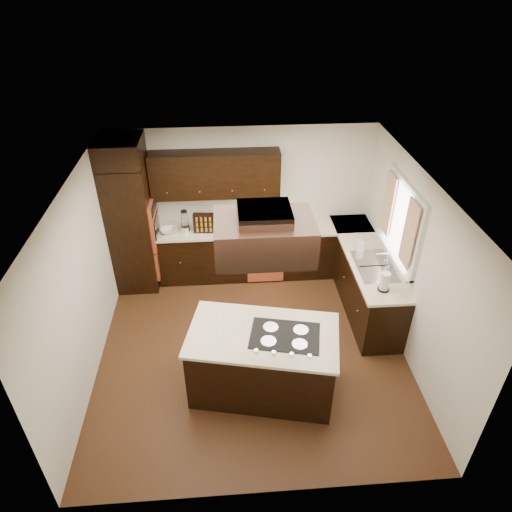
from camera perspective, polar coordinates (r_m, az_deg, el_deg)
name	(u,v)px	position (r m, az deg, el deg)	size (l,w,h in m)	color
floor	(252,347)	(6.61, -0.48, -11.35)	(4.20, 4.20, 0.02)	brown
ceiling	(251,185)	(5.14, -0.61, 8.88)	(4.20, 4.20, 0.02)	white
wall_back	(243,201)	(7.59, -1.63, 6.93)	(4.20, 0.02, 2.50)	beige
wall_front	(268,417)	(4.28, 1.49, -19.44)	(4.20, 0.02, 2.50)	beige
wall_left	(82,284)	(6.06, -20.91, -3.24)	(0.02, 4.20, 2.50)	beige
wall_right	(414,269)	(6.26, 19.12, -1.51)	(0.02, 4.20, 2.50)	beige
oven_column	(132,227)	(7.46, -15.20, 3.53)	(0.65, 0.75, 2.12)	black
wall_oven_face	(154,223)	(7.37, -12.60, 4.07)	(0.05, 0.62, 0.78)	#C2532F
base_cabinets_back	(247,252)	(7.73, -1.15, 0.54)	(2.93, 0.60, 0.88)	black
base_cabinets_right	(363,279)	(7.29, 13.27, -2.77)	(0.60, 2.40, 0.88)	black
countertop_back	(247,229)	(7.47, -1.19, 3.42)	(2.93, 0.63, 0.04)	beige
countertop_right	(366,254)	(7.03, 13.63, 0.24)	(0.63, 2.40, 0.04)	beige
upper_cabinets	(215,174)	(7.18, -5.10, 10.13)	(2.00, 0.34, 0.72)	black
dishwasher_front	(266,263)	(7.53, 1.21, -0.88)	(0.60, 0.05, 0.72)	#C2532F
window_frame	(402,221)	(6.47, 17.76, 4.17)	(0.06, 1.32, 1.12)	silver
window_pane	(404,221)	(6.48, 17.99, 4.18)	(0.00, 1.20, 1.00)	white
curtain_left	(409,234)	(6.09, 18.60, 2.61)	(0.02, 0.34, 0.90)	beige
curtain_right	(388,204)	(6.77, 16.20, 6.30)	(0.02, 0.34, 0.90)	beige
sink_rim	(374,266)	(6.75, 14.58, -1.22)	(0.52, 0.84, 0.01)	silver
island	(263,362)	(5.80, 0.84, -13.16)	(1.71, 0.93, 0.88)	black
island_top	(263,335)	(5.47, 0.88, -9.86)	(1.78, 1.00, 0.04)	beige
cooktop	(285,336)	(5.44, 3.64, -9.90)	(0.81, 0.54, 0.01)	black
range_hood	(264,237)	(4.83, 1.03, 2.40)	(1.05, 0.72, 0.42)	black
hood_duct	(264,214)	(4.69, 1.07, 5.27)	(0.55, 0.50, 0.13)	black
blender_base	(186,229)	(7.41, -8.80, 3.34)	(0.15, 0.15, 0.10)	silver
blender_pitcher	(185,219)	(7.32, -8.92, 4.55)	(0.13, 0.13, 0.26)	silver
spice_rack	(206,223)	(7.30, -6.28, 4.11)	(0.40, 0.10, 0.33)	black
mixing_bowl	(168,231)	(7.45, -10.91, 3.14)	(0.26, 0.26, 0.06)	silver
soap_bottle	(361,244)	(7.01, 13.03, 1.43)	(0.10, 0.10, 0.21)	silver
paper_towel	(385,282)	(6.25, 15.78, -3.11)	(0.13, 0.13, 0.27)	silver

